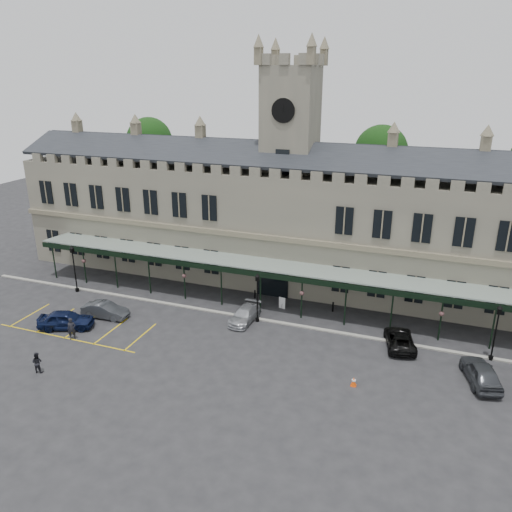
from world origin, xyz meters
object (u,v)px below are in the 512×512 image
(clock_tower, at_px, (290,159))
(car_left_a, at_px, (66,320))
(sign_board, at_px, (282,303))
(person_a, at_px, (72,329))
(lamp_post_mid, at_px, (257,293))
(traffic_cone, at_px, (354,382))
(station_building, at_px, (288,222))
(car_van, at_px, (400,339))
(car_right_a, at_px, (481,373))
(person_b, at_px, (37,362))
(lamp_post_left, at_px, (74,264))
(car_left_b, at_px, (105,310))
(car_taxi, at_px, (245,315))
(lamp_post_right, at_px, (496,328))

(clock_tower, distance_m, car_left_a, 26.38)
(clock_tower, distance_m, sign_board, 14.73)
(car_left_a, bearing_deg, person_a, -149.68)
(lamp_post_mid, relative_size, traffic_cone, 6.72)
(station_building, relative_size, traffic_cone, 85.57)
(traffic_cone, xyz_separation_m, sign_board, (-8.65, 10.35, 0.21))
(car_van, xyz_separation_m, car_right_a, (6.00, -3.27, 0.16))
(sign_board, height_order, person_b, person_b)
(traffic_cone, bearing_deg, lamp_post_left, 167.05)
(car_left_a, bearing_deg, lamp_post_mid, -86.95)
(lamp_post_mid, xyz_separation_m, person_b, (-12.73, -13.47, -1.97))
(person_a, bearing_deg, station_building, 23.30)
(lamp_post_mid, relative_size, car_left_b, 1.08)
(clock_tower, height_order, person_b, clock_tower)
(person_a, bearing_deg, car_taxi, 0.63)
(lamp_post_left, height_order, traffic_cone, lamp_post_left)
(lamp_post_left, distance_m, car_right_a, 38.61)
(lamp_post_mid, bearing_deg, car_taxi, -160.56)
(car_left_b, relative_size, car_taxi, 0.99)
(car_left_b, bearing_deg, lamp_post_left, 54.80)
(station_building, xyz_separation_m, person_b, (-12.30, -24.21, -5.64))
(car_van, bearing_deg, car_left_b, -4.87)
(car_left_a, distance_m, person_a, 2.29)
(lamp_post_mid, distance_m, car_van, 12.75)
(lamp_post_left, height_order, car_left_b, lamp_post_left)
(station_building, height_order, person_b, station_building)
(station_building, distance_m, car_right_a, 24.36)
(sign_board, height_order, car_left_b, car_left_b)
(car_taxi, bearing_deg, sign_board, 59.85)
(car_van, bearing_deg, sign_board, -30.63)
(car_left_a, xyz_separation_m, car_van, (28.00, 6.92, -0.16))
(lamp_post_right, height_order, car_van, lamp_post_right)
(car_left_a, bearing_deg, traffic_cone, -111.48)
(car_left_a, bearing_deg, car_left_b, -55.05)
(clock_tower, xyz_separation_m, car_right_a, (19.00, -14.24, -12.29))
(car_taxi, relative_size, car_van, 0.94)
(lamp_post_left, bearing_deg, person_b, -61.84)
(person_a, bearing_deg, car_right_a, -23.28)
(person_b, bearing_deg, sign_board, -140.14)
(lamp_post_left, bearing_deg, clock_tower, 29.53)
(lamp_post_left, relative_size, traffic_cone, 7.19)
(sign_board, bearing_deg, station_building, 115.49)
(lamp_post_left, distance_m, car_left_b, 7.83)
(car_left_b, bearing_deg, car_van, -84.96)
(car_left_b, height_order, person_b, person_b)
(station_building, xyz_separation_m, car_left_a, (-15.00, -17.80, -5.65))
(car_right_a, bearing_deg, car_taxi, -23.98)
(car_left_a, relative_size, car_right_a, 1.00)
(sign_board, distance_m, person_b, 21.90)
(person_b, bearing_deg, traffic_cone, -174.38)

